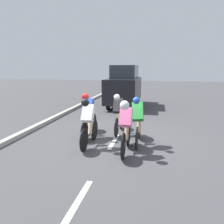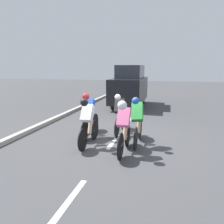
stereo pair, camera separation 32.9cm
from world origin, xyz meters
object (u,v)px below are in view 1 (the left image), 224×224
cyclist_pink (126,126)px  support_car (124,86)px  cyclist_blue (88,113)px  cyclist_green (138,120)px  cyclist_black (119,113)px  cyclist_white (88,121)px

cyclist_pink → support_car: (1.15, -7.24, 0.39)m
cyclist_pink → cyclist_blue: (1.44, -1.23, 0.00)m
cyclist_blue → support_car: (-0.29, -6.01, 0.39)m
cyclist_green → support_car: bearing=-77.8°
cyclist_green → cyclist_blue: bearing=-14.9°
cyclist_blue → cyclist_black: cyclist_blue is taller
cyclist_green → cyclist_white: size_ratio=0.97×
cyclist_pink → support_car: support_car is taller
cyclist_green → cyclist_white: cyclist_green is taller
cyclist_black → support_car: bearing=-83.3°
cyclist_black → support_car: (0.65, -5.50, 0.44)m
cyclist_green → cyclist_black: (0.75, -0.96, -0.03)m
cyclist_pink → cyclist_blue: cyclist_blue is taller
cyclist_green → support_car: 6.62m
cyclist_pink → cyclist_blue: size_ratio=1.00×
cyclist_pink → support_car: 7.34m
cyclist_green → cyclist_white: 1.46m
cyclist_green → cyclist_white: bearing=17.5°
cyclist_green → cyclist_pink: bearing=72.3°
cyclist_white → cyclist_black: 1.54m
cyclist_black → support_car: 5.56m
cyclist_green → support_car: (1.40, -6.46, 0.41)m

